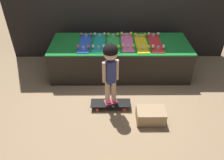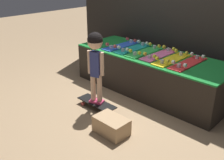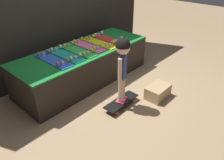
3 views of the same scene
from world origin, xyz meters
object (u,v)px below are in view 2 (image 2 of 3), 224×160
(skateboard_teal_on_rack, at_px, (133,48))
(skateboard_green_on_rack, at_px, (145,51))
(skateboard_on_floor, at_px, (97,103))
(skateboard_yellow_on_rack, at_px, (172,59))
(storage_box, at_px, (111,126))
(skateboard_blue_on_rack, at_px, (121,45))
(skateboard_red_on_rack, at_px, (188,63))
(skateboard_pink_on_rack, at_px, (159,54))
(child, at_px, (95,55))

(skateboard_teal_on_rack, bearing_deg, skateboard_green_on_rack, -2.56)
(skateboard_teal_on_rack, distance_m, skateboard_on_floor, 1.16)
(skateboard_yellow_on_rack, xyz_separation_m, storage_box, (0.03, -1.26, -0.52))
(skateboard_teal_on_rack, distance_m, storage_box, 1.58)
(skateboard_teal_on_rack, height_order, skateboard_green_on_rack, same)
(skateboard_blue_on_rack, xyz_separation_m, skateboard_red_on_rack, (1.23, 0.01, 0.00))
(skateboard_pink_on_rack, xyz_separation_m, child, (-0.29, -1.02, 0.16))
(skateboard_yellow_on_rack, bearing_deg, skateboard_on_floor, -119.02)
(skateboard_yellow_on_rack, bearing_deg, storage_box, -88.80)
(skateboard_blue_on_rack, relative_size, skateboard_teal_on_rack, 1.00)
(skateboard_teal_on_rack, height_order, skateboard_pink_on_rack, same)
(skateboard_pink_on_rack, height_order, skateboard_red_on_rack, same)
(skateboard_blue_on_rack, distance_m, child, 1.10)
(skateboard_blue_on_rack, xyz_separation_m, skateboard_pink_on_rack, (0.74, 0.03, 0.00))
(child, bearing_deg, skateboard_pink_on_rack, 54.87)
(skateboard_blue_on_rack, xyz_separation_m, skateboard_green_on_rack, (0.49, 0.00, 0.00))
(skateboard_blue_on_rack, relative_size, skateboard_yellow_on_rack, 1.00)
(skateboard_green_on_rack, bearing_deg, skateboard_red_on_rack, 0.44)
(skateboard_pink_on_rack, distance_m, skateboard_red_on_rack, 0.49)
(skateboard_teal_on_rack, relative_size, storage_box, 1.85)
(skateboard_pink_on_rack, height_order, child, child)
(skateboard_yellow_on_rack, bearing_deg, skateboard_red_on_rack, 4.94)
(skateboard_teal_on_rack, relative_size, skateboard_red_on_rack, 1.00)
(skateboard_red_on_rack, bearing_deg, skateboard_teal_on_rack, 179.69)
(skateboard_teal_on_rack, distance_m, skateboard_green_on_rack, 0.25)
(skateboard_green_on_rack, bearing_deg, skateboard_pink_on_rack, 7.38)
(skateboard_yellow_on_rack, bearing_deg, skateboard_pink_on_rack, 169.08)
(skateboard_teal_on_rack, height_order, skateboard_red_on_rack, same)
(storage_box, bearing_deg, skateboard_yellow_on_rack, 91.20)
(skateboard_red_on_rack, height_order, child, child)
(skateboard_blue_on_rack, distance_m, storage_box, 1.71)
(skateboard_teal_on_rack, relative_size, child, 0.75)
(skateboard_red_on_rack, distance_m, child, 1.28)
(storage_box, bearing_deg, skateboard_blue_on_rack, 128.58)
(skateboard_on_floor, bearing_deg, skateboard_red_on_rack, 51.65)
(skateboard_blue_on_rack, distance_m, skateboard_yellow_on_rack, 0.99)
(skateboard_on_floor, xyz_separation_m, storage_box, (0.57, -0.28, 0.03))
(skateboard_pink_on_rack, bearing_deg, skateboard_teal_on_rack, -177.57)
(skateboard_green_on_rack, xyz_separation_m, storage_box, (0.52, -1.27, -0.52))
(skateboard_red_on_rack, xyz_separation_m, child, (-0.79, -0.99, 0.16))
(storage_box, bearing_deg, skateboard_teal_on_rack, 120.86)
(skateboard_green_on_rack, bearing_deg, skateboard_teal_on_rack, 177.44)
(skateboard_teal_on_rack, bearing_deg, skateboard_yellow_on_rack, -2.06)
(skateboard_on_floor, bearing_deg, skateboard_pink_on_rack, 73.99)
(skateboard_teal_on_rack, xyz_separation_m, skateboard_green_on_rack, (0.25, -0.01, 0.00))
(child, bearing_deg, skateboard_green_on_rack, 68.22)
(skateboard_blue_on_rack, xyz_separation_m, child, (0.45, -0.99, 0.16))
(child, bearing_deg, skateboard_yellow_on_rack, 41.86)
(skateboard_pink_on_rack, relative_size, skateboard_yellow_on_rack, 1.00)
(skateboard_blue_on_rack, height_order, skateboard_teal_on_rack, same)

